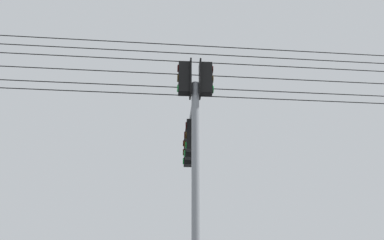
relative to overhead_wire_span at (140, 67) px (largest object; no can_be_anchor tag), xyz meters
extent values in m
cylinder|color=gray|center=(0.89, -1.17, -3.86)|extent=(0.20, 0.20, 6.93)
cylinder|color=gray|center=(2.47, -0.06, -0.81)|extent=(3.24, 2.32, 0.14)
cube|color=black|center=(0.72, -0.92, -0.26)|extent=(0.42, 0.42, 0.90)
cube|color=black|center=(0.82, -1.06, -0.26)|extent=(0.38, 0.28, 1.04)
cylinder|color=#360503|center=(0.62, -0.79, 0.04)|extent=(0.18, 0.14, 0.20)
cylinder|color=#3C2703|center=(0.62, -0.79, -0.26)|extent=(0.18, 0.14, 0.20)
cylinder|color=green|center=(0.62, -0.79, -0.56)|extent=(0.18, 0.14, 0.20)
cube|color=black|center=(1.06, -1.41, -0.26)|extent=(0.42, 0.42, 0.90)
cube|color=black|center=(0.96, -1.27, -0.26)|extent=(0.38, 0.28, 1.04)
cylinder|color=#360503|center=(1.16, -1.55, 0.04)|extent=(0.18, 0.14, 0.20)
cylinder|color=#3C2703|center=(1.16, -1.55, -0.26)|extent=(0.18, 0.14, 0.20)
cylinder|color=green|center=(1.16, -1.55, -0.56)|extent=(0.18, 0.14, 0.20)
cube|color=black|center=(2.01, -0.39, -1.36)|extent=(0.41, 0.41, 0.90)
cube|color=black|center=(2.10, -0.53, -1.36)|extent=(0.39, 0.27, 1.04)
cylinder|color=#360503|center=(1.92, -0.25, -1.06)|extent=(0.18, 0.13, 0.20)
cylinder|color=#3C2703|center=(1.92, -0.25, -1.36)|extent=(0.18, 0.13, 0.20)
cylinder|color=green|center=(1.92, -0.25, -1.66)|extent=(0.18, 0.13, 0.20)
cube|color=black|center=(2.64, 0.05, -1.36)|extent=(0.42, 0.42, 0.90)
cube|color=black|center=(2.73, -0.09, -1.36)|extent=(0.39, 0.28, 1.04)
cylinder|color=#360503|center=(2.54, 0.19, -1.06)|extent=(0.18, 0.14, 0.20)
cylinder|color=#3C2703|center=(2.54, 0.19, -1.36)|extent=(0.18, 0.14, 0.20)
cylinder|color=green|center=(2.54, 0.19, -1.66)|extent=(0.18, 0.14, 0.20)
cube|color=black|center=(3.26, 0.49, -1.36)|extent=(0.42, 0.42, 0.90)
cube|color=black|center=(3.36, 0.35, -1.36)|extent=(0.39, 0.28, 1.04)
cylinder|color=#360503|center=(3.17, 0.62, -1.06)|extent=(0.18, 0.14, 0.20)
cylinder|color=#3C2703|center=(3.17, 0.62, -1.36)|extent=(0.18, 0.14, 0.20)
cylinder|color=green|center=(3.17, 0.62, -1.66)|extent=(0.18, 0.14, 0.20)
cylinder|color=black|center=(0.00, 0.00, -0.78)|extent=(19.59, 25.72, 0.28)
cylinder|color=black|center=(0.00, 0.00, -0.55)|extent=(19.59, 25.72, 0.28)
cylinder|color=black|center=(0.00, 0.00, -0.16)|extent=(19.59, 25.72, 0.28)
cylinder|color=black|center=(0.00, 0.00, 0.24)|extent=(19.59, 25.72, 0.28)
cylinder|color=black|center=(0.00, 0.00, 0.50)|extent=(19.59, 25.72, 0.28)
cylinder|color=black|center=(0.00, 0.00, 0.76)|extent=(19.59, 25.72, 0.28)
camera|label=1|loc=(-8.04, -6.43, -5.77)|focal=40.99mm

